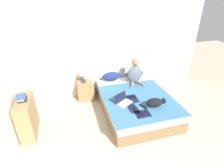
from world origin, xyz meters
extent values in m
cube|color=silver|center=(0.00, 3.82, 1.27)|extent=(5.45, 0.05, 2.55)
cube|color=brown|center=(0.36, 2.69, 0.14)|extent=(1.54, 2.12, 0.28)
cube|color=silver|center=(0.36, 2.69, 0.36)|extent=(1.52, 2.08, 0.17)
cube|color=teal|center=(0.36, 2.48, 0.46)|extent=(1.59, 1.69, 0.02)
cube|color=#3D4784|center=(0.10, 2.17, 0.47)|extent=(0.20, 0.32, 0.01)
cube|color=#3D4784|center=(0.18, 2.53, 0.47)|extent=(0.34, 0.35, 0.01)
cube|color=#3D4784|center=(0.22, 1.94, 0.47)|extent=(0.31, 0.26, 0.01)
ellipsoid|color=navy|center=(0.02, 3.59, 0.59)|extent=(0.51, 0.26, 0.24)
ellipsoid|color=navy|center=(0.71, 3.59, 0.59)|extent=(0.51, 0.26, 0.24)
ellipsoid|color=slate|center=(0.58, 3.30, 0.72)|extent=(0.41, 0.22, 0.50)
sphere|color=#9E7051|center=(0.58, 3.30, 1.06)|extent=(0.21, 0.21, 0.21)
cylinder|color=#9E7051|center=(0.47, 3.16, 0.51)|extent=(0.18, 0.29, 0.07)
cylinder|color=#9E7051|center=(0.70, 3.16, 0.51)|extent=(0.18, 0.29, 0.07)
ellipsoid|color=black|center=(0.56, 2.12, 0.57)|extent=(0.38, 0.25, 0.20)
sphere|color=black|center=(0.76, 2.09, 0.60)|extent=(0.11, 0.11, 0.11)
cone|color=black|center=(0.76, 2.12, 0.64)|extent=(0.05, 0.05, 0.05)
cone|color=black|center=(0.76, 2.06, 0.64)|extent=(0.05, 0.05, 0.05)
cylinder|color=black|center=(0.33, 2.16, 0.49)|extent=(0.11, 0.20, 0.04)
cube|color=#B7B7BC|center=(-0.01, 2.39, 0.48)|extent=(0.40, 0.35, 0.02)
cube|color=black|center=(-0.07, 2.50, 0.59)|extent=(0.32, 0.23, 0.20)
cube|color=#937047|center=(-0.73, 3.57, 0.26)|extent=(0.43, 0.34, 0.53)
sphere|color=tan|center=(-0.73, 3.39, 0.38)|extent=(0.03, 0.03, 0.03)
cylinder|color=#38383D|center=(-0.76, 3.57, 0.56)|extent=(0.12, 0.12, 0.07)
cylinder|color=#38383D|center=(-0.76, 3.57, 0.68)|extent=(0.02, 0.02, 0.16)
cone|color=white|center=(-0.76, 3.57, 0.87)|extent=(0.25, 0.25, 0.22)
cube|color=#99754C|center=(-2.05, 2.56, 0.41)|extent=(0.28, 0.75, 0.82)
cube|color=#2D2D33|center=(-2.05, 2.56, 0.84)|extent=(0.19, 0.24, 0.04)
cube|color=beige|center=(-2.06, 2.55, 0.88)|extent=(0.15, 0.22, 0.03)
cube|color=#334C8E|center=(-2.06, 2.55, 0.90)|extent=(0.19, 0.24, 0.03)
camera|label=1|loc=(-1.14, -0.63, 2.67)|focal=28.00mm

